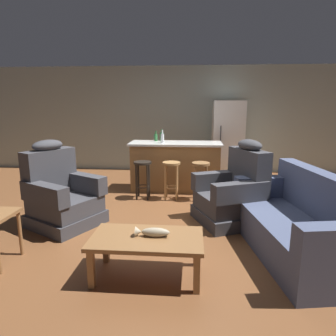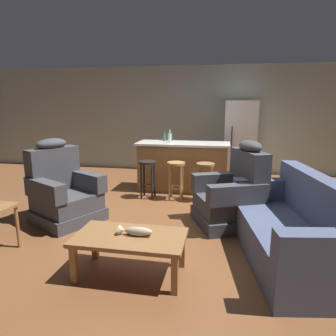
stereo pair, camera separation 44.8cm
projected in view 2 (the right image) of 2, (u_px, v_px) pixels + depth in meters
ground_plane at (171, 213)px, 4.74m from camera, size 12.00×12.00×0.00m
back_wall at (193, 120)px, 7.46m from camera, size 12.00×0.05×2.60m
coffee_table at (130, 241)px, 2.97m from camera, size 1.10×0.60×0.42m
fish_figurine at (135, 231)px, 2.95m from camera, size 0.34×0.10×0.10m
couch at (292, 230)px, 3.27m from camera, size 1.13×2.01×0.94m
recliner_near_lamp at (63, 192)px, 4.39m from camera, size 1.14×1.14×1.20m
recliner_near_island at (233, 196)px, 4.23m from camera, size 1.10×1.10×1.20m
kitchen_island at (183, 166)px, 5.93m from camera, size 1.80×0.70×0.95m
bar_stool_left at (148, 172)px, 5.43m from camera, size 0.32×0.32×0.68m
bar_stool_middle at (176, 174)px, 5.34m from camera, size 0.32×0.32×0.68m
bar_stool_right at (205, 175)px, 5.24m from camera, size 0.32×0.32×0.68m
refrigerator at (240, 140)px, 6.80m from camera, size 0.70×0.69×1.76m
bottle_tall_green at (170, 136)px, 6.11m from camera, size 0.08×0.08×0.24m
bottle_short_amber at (164, 137)px, 6.08m from camera, size 0.07×0.07×0.21m
bottle_wine_dark at (170, 138)px, 5.77m from camera, size 0.07×0.07×0.25m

